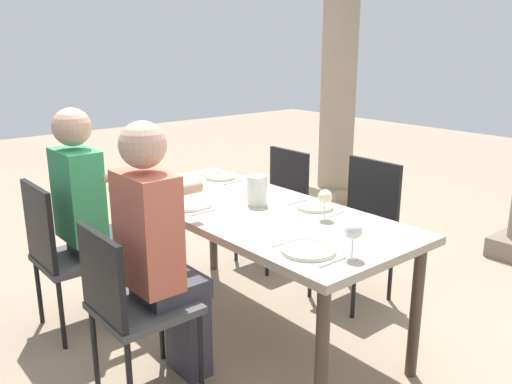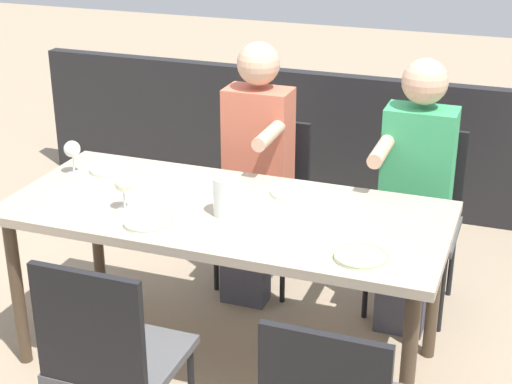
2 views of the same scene
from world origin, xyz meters
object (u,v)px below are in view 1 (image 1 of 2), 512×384
at_px(wine_glass_3, 353,232).
at_px(water_pitcher, 257,192).
at_px(chair_west_north, 277,199).
at_px(plate_1, 189,205).
at_px(plate_3, 308,250).
at_px(chair_mid_south, 129,301).
at_px(dining_table, 252,219).
at_px(wine_glass_2, 325,198).
at_px(plate_2, 315,207).
at_px(chair_mid_north, 361,221).
at_px(plate_0, 220,177).
at_px(chair_west_south, 62,249).
at_px(stone_column_near, 339,72).
at_px(diner_man_white, 160,249).
at_px(diner_woman_green, 90,210).

bearing_deg(wine_glass_3, water_pitcher, 167.63).
height_order(chair_west_north, plate_1, chair_west_north).
bearing_deg(plate_3, plate_1, -178.16).
bearing_deg(chair_mid_south, dining_table, 97.47).
bearing_deg(wine_glass_2, plate_2, 148.65).
xyz_separation_m(chair_west_north, chair_mid_north, (0.83, 0.00, 0.03)).
xyz_separation_m(plate_0, plate_3, (1.34, -0.49, -0.00)).
distance_m(chair_mid_south, wine_glass_2, 1.12).
distance_m(dining_table, chair_west_south, 1.13).
relative_size(dining_table, wine_glass_3, 11.71).
bearing_deg(stone_column_near, diner_man_white, -61.99).
bearing_deg(plate_1, plate_3, 1.84).
xyz_separation_m(diner_woman_green, wine_glass_2, (1.12, 0.83, 0.18)).
distance_m(chair_mid_south, stone_column_near, 3.82).
bearing_deg(plate_2, stone_column_near, 129.25).
distance_m(chair_west_north, plate_0, 0.65).
height_order(chair_mid_south, wine_glass_3, wine_glass_3).
xyz_separation_m(stone_column_near, plate_0, (0.90, -2.21, -0.61)).
bearing_deg(chair_west_north, water_pitcher, -48.88).
distance_m(chair_mid_north, wine_glass_2, 0.83).
height_order(dining_table, diner_woman_green, diner_woman_green).
bearing_deg(wine_glass_2, plate_0, 174.80).
xyz_separation_m(plate_3, wine_glass_3, (0.17, 0.10, 0.11)).
bearing_deg(dining_table, plate_2, 47.54).
bearing_deg(plate_3, plate_0, 159.82).
bearing_deg(wine_glass_3, plate_2, 146.75).
xyz_separation_m(chair_west_north, plate_2, (0.96, -0.58, 0.28)).
bearing_deg(chair_west_north, chair_mid_south, -63.98).
xyz_separation_m(dining_table, chair_west_north, (-0.72, 0.85, -0.20)).
bearing_deg(dining_table, wine_glass_2, 22.10).
relative_size(dining_table, plate_3, 7.81).
xyz_separation_m(chair_mid_south, diner_man_white, (-0.00, 0.18, 0.22)).
distance_m(stone_column_near, water_pitcher, 2.91).
bearing_deg(plate_0, chair_west_south, -92.61).
relative_size(diner_man_white, wine_glass_3, 8.19).
distance_m(dining_table, plate_0, 0.72).
relative_size(chair_mid_south, plate_1, 3.46).
height_order(chair_west_north, plate_2, chair_west_north).
bearing_deg(dining_table, water_pitcher, 115.25).
relative_size(plate_0, plate_1, 0.82).
xyz_separation_m(stone_column_near, wine_glass_2, (1.97, -2.31, -0.50)).
height_order(chair_west_north, stone_column_near, stone_column_near).
distance_m(dining_table, chair_mid_north, 0.87).
bearing_deg(chair_west_north, plate_3, -37.74).
xyz_separation_m(chair_mid_north, diner_man_white, (-0.00, -1.52, 0.19)).
height_order(chair_west_north, chair_mid_south, chair_west_north).
bearing_deg(chair_mid_south, chair_west_south, -179.53).
height_order(chair_mid_south, plate_0, chair_mid_south).
height_order(chair_west_north, water_pitcher, water_pitcher).
distance_m(dining_table, chair_mid_south, 0.87).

